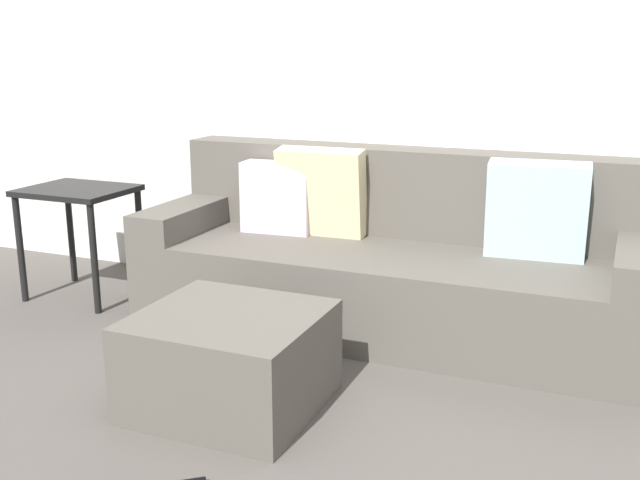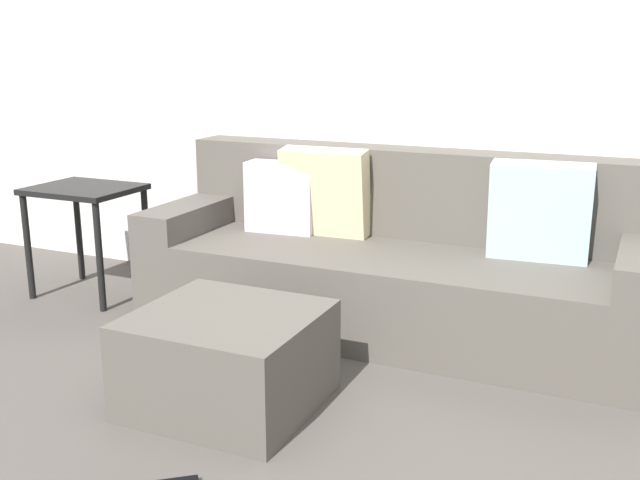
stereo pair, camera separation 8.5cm
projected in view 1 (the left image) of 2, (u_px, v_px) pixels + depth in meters
wall_back at (422, 57)px, 3.77m from camera, size 6.28×0.10×2.59m
couch_sectional at (394, 260)px, 3.65m from camera, size 2.46×0.86×0.86m
ottoman at (230, 360)px, 2.84m from camera, size 0.67×0.64×0.38m
side_table at (78, 206)px, 4.02m from camera, size 0.55×0.45×0.61m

